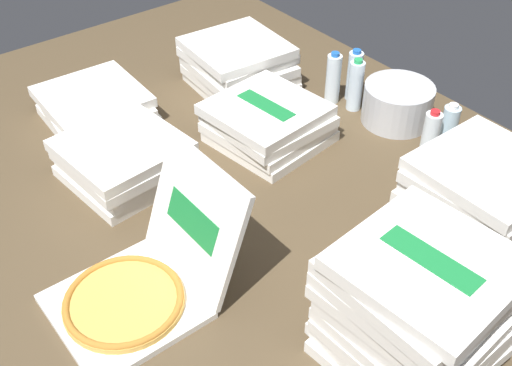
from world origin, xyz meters
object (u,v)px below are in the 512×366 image
(pizza_stack_center_far, at_px, (415,308))
(pizza_stack_center_near, at_px, (125,159))
(water_bottle_0, at_px, (355,85))
(pizza_stack_right_far, at_px, (95,106))
(water_bottle_1, at_px, (448,132))
(water_bottle_4, at_px, (354,76))
(ice_bucket, at_px, (397,104))
(water_bottle_2, at_px, (430,139))
(water_bottle_3, at_px, (333,78))
(open_pizza_box, at_px, (143,282))
(pizza_stack_right_mid, at_px, (268,123))
(pizza_stack_left_mid, at_px, (479,199))
(pizza_stack_left_near, at_px, (239,65))

(pizza_stack_center_far, relative_size, pizza_stack_center_near, 1.00)
(water_bottle_0, bearing_deg, pizza_stack_right_far, -123.87)
(water_bottle_1, bearing_deg, water_bottle_4, 177.27)
(pizza_stack_right_far, distance_m, ice_bucket, 1.20)
(ice_bucket, bearing_deg, water_bottle_2, -25.50)
(ice_bucket, bearing_deg, water_bottle_3, -159.51)
(ice_bucket, bearing_deg, open_pizza_box, -81.86)
(pizza_stack_right_mid, bearing_deg, pizza_stack_right_far, -140.65)
(water_bottle_0, relative_size, water_bottle_1, 1.00)
(ice_bucket, height_order, water_bottle_2, water_bottle_2)
(pizza_stack_right_far, bearing_deg, water_bottle_0, 56.13)
(open_pizza_box, height_order, pizza_stack_right_far, open_pizza_box)
(pizza_stack_right_mid, xyz_separation_m, pizza_stack_center_near, (-0.14, -0.54, -0.00))
(open_pizza_box, relative_size, ice_bucket, 1.87)
(pizza_stack_left_mid, bearing_deg, pizza_stack_left_near, -178.52)
(open_pizza_box, bearing_deg, water_bottle_2, 86.13)
(pizza_stack_left_near, bearing_deg, water_bottle_4, 39.49)
(pizza_stack_center_far, height_order, water_bottle_0, pizza_stack_center_far)
(pizza_stack_center_far, relative_size, water_bottle_0, 1.92)
(pizza_stack_left_mid, distance_m, water_bottle_0, 0.79)
(pizza_stack_right_far, bearing_deg, water_bottle_4, 60.38)
(pizza_stack_right_far, relative_size, water_bottle_3, 1.87)
(pizza_stack_right_far, height_order, water_bottle_2, water_bottle_2)
(pizza_stack_center_far, xyz_separation_m, water_bottle_0, (-0.94, 0.75, -0.07))
(water_bottle_0, bearing_deg, pizza_stack_right_mid, -95.24)
(water_bottle_1, bearing_deg, pizza_stack_left_near, -161.85)
(pizza_stack_right_mid, distance_m, water_bottle_4, 0.48)
(pizza_stack_right_far, xyz_separation_m, water_bottle_1, (1.02, 0.90, 0.05))
(water_bottle_0, distance_m, water_bottle_4, 0.08)
(pizza_stack_left_near, bearing_deg, pizza_stack_center_far, -19.49)
(open_pizza_box, xyz_separation_m, pizza_stack_center_near, (-0.53, 0.24, 0.01))
(pizza_stack_center_near, bearing_deg, pizza_stack_right_mid, 75.71)
(water_bottle_0, bearing_deg, open_pizza_box, -73.67)
(pizza_stack_center_near, bearing_deg, water_bottle_4, 83.47)
(pizza_stack_left_mid, bearing_deg, ice_bucket, 153.27)
(pizza_stack_right_far, xyz_separation_m, pizza_stack_center_near, (0.41, -0.09, 0.02))
(water_bottle_0, xyz_separation_m, water_bottle_1, (0.44, 0.03, 0.00))
(pizza_stack_right_mid, bearing_deg, water_bottle_4, 92.50)
(pizza_stack_right_far, xyz_separation_m, water_bottle_0, (0.58, 0.87, 0.05))
(pizza_stack_center_far, height_order, water_bottle_4, pizza_stack_center_far)
(water_bottle_4, bearing_deg, water_bottle_2, -12.50)
(pizza_stack_left_mid, height_order, water_bottle_4, pizza_stack_left_mid)
(open_pizza_box, height_order, water_bottle_4, open_pizza_box)
(open_pizza_box, bearing_deg, pizza_stack_center_far, 37.30)
(pizza_stack_left_mid, xyz_separation_m, water_bottle_0, (-0.76, 0.23, -0.03))
(pizza_stack_right_far, distance_m, pizza_stack_center_near, 0.42)
(pizza_stack_left_near, bearing_deg, water_bottle_2, 13.26)
(pizza_stack_center_near, bearing_deg, pizza_stack_left_mid, 38.03)
(ice_bucket, bearing_deg, water_bottle_0, -158.44)
(pizza_stack_right_far, xyz_separation_m, water_bottle_3, (0.49, 0.84, 0.05))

